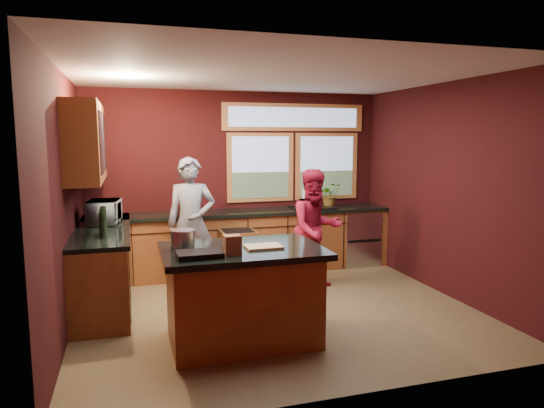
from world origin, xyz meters
name	(u,v)px	position (x,y,z in m)	size (l,w,h in m)	color
floor	(277,310)	(0.00, 0.00, 0.00)	(4.50, 4.50, 0.00)	brown
room_shell	(219,156)	(-0.60, 0.32, 1.80)	(4.52, 4.02, 2.71)	black
back_counter	(256,241)	(0.20, 1.70, 0.46)	(4.50, 0.64, 0.93)	brown
left_counter	(103,265)	(-1.95, 0.85, 0.47)	(0.64, 2.30, 0.93)	brown
island	(243,294)	(-0.58, -0.74, 0.48)	(1.55, 1.05, 0.95)	brown
person_grey	(191,223)	(-0.83, 1.17, 0.88)	(0.64, 0.42, 1.75)	slate
person_red	(316,229)	(0.75, 0.68, 0.80)	(0.78, 0.60, 1.60)	maroon
microwave	(104,212)	(-1.92, 1.13, 1.08)	(0.54, 0.36, 0.30)	#999999
potted_plant	(330,195)	(1.41, 1.75, 1.12)	(0.33, 0.29, 0.37)	#999999
paper_towel	(306,199)	(1.00, 1.70, 1.07)	(0.12, 0.12, 0.28)	white
cutting_board	(263,247)	(-0.38, -0.79, 0.95)	(0.35, 0.25, 0.02)	tan
stock_pot	(183,239)	(-1.13, -0.59, 1.03)	(0.24, 0.24, 0.18)	silver
paper_bag	(232,245)	(-0.73, -0.99, 1.03)	(0.15, 0.12, 0.18)	brown
black_tray	(199,254)	(-1.03, -0.99, 0.97)	(0.40, 0.28, 0.05)	black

